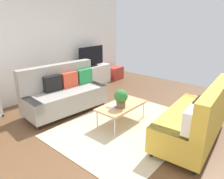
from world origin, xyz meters
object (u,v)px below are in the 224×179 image
Objects in this scene: potted_plant at (121,98)px; vase_1 at (81,66)px; vase_0 at (76,66)px; couch_beige at (64,93)px; coffee_table at (122,106)px; tv_console at (92,76)px; bottle_0 at (87,64)px; storage_trunk at (115,73)px; table_book_0 at (113,106)px; couch_green at (196,119)px; tv at (91,57)px.

vase_1 is (1.19, 2.52, 0.07)m from potted_plant.
vase_0 is at bearing 68.53° from potted_plant.
coffee_table is at bearing 110.12° from couch_beige.
tv_console is 3.70× the size of potted_plant.
bottle_0 reaches higher than tv_console.
table_book_0 is at bearing -141.07° from storage_trunk.
couch_green is at bearing -72.89° from table_book_0.
tv_console is 0.47m from bottle_0.
storage_trunk is 3.59m from potted_plant.
tv is at bearing -90.00° from tv_console.
tv_console is 1.40× the size of tv.
tv is at bearing 54.52° from table_book_0.
potted_plant is (-0.41, 1.35, 0.18)m from couch_green.
vase_0 is at bearing 180.00° from vase_1.
table_book_0 is at bearing 152.53° from coffee_table.
couch_beige is 1.00× the size of couch_green.
potted_plant is 2.71m from vase_0.
couch_green is at bearing -106.91° from tv_console.
couch_beige reaches higher than storage_trunk.
couch_beige is 1.41× the size of tv_console.
coffee_table is at bearing 30.69° from potted_plant.
coffee_table is 0.20m from table_book_0.
vase_0 is (-0.58, 0.05, 0.41)m from tv_console.
vase_0 is at bearing 175.07° from tv_console.
storage_trunk reaches higher than coffee_table.
couch_green reaches higher than potted_plant.
tv_console is 0.71m from vase_0.
tv is at bearing 58.61° from coffee_table.
potted_plant is at bearing -115.21° from vase_1.
tv_console is 2.94m from potted_plant.
tv_console is 0.54m from vase_1.
storage_trunk is (2.93, 0.87, -0.23)m from couch_beige.
couch_green is 15.96× the size of vase_1.
couch_beige is at bearing -151.97° from tv_console.
tv_console is 2.69× the size of storage_trunk.
bottle_0 is at bearing 57.80° from table_book_0.
coffee_table is at bearing -117.90° from bottle_0.
tv is (1.83, 0.95, 0.50)m from couch_beige.
vase_1 reaches higher than tv_console.
table_book_0 is 2.67m from vase_1.
coffee_table is 2.12× the size of storage_trunk.
bottle_0 is at bearing 62.10° from coffee_table.
vase_1 is at bearing -139.55° from couch_beige.
couch_green is at bearing -104.24° from bottle_0.
couch_beige is at bearing -140.67° from vase_0.
couch_beige is 1.79m from vase_1.
vase_0 is 0.88× the size of bottle_0.
couch_green is at bearing -101.35° from vase_1.
table_book_0 is at bearing -125.48° from tv.
potted_plant is at bearing -70.69° from table_book_0.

